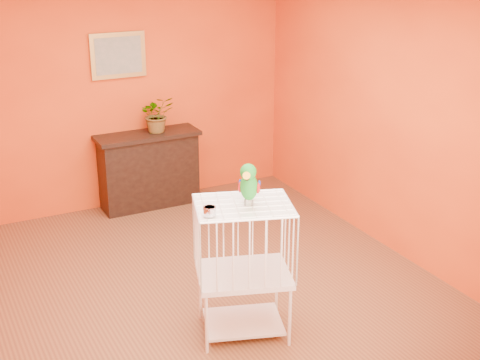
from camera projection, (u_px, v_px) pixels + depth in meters
ground at (205, 286)px, 6.06m from camera, size 4.50×4.50×0.00m
room_shell at (201, 117)px, 5.51m from camera, size 4.50×4.50×4.50m
console_cabinet at (149, 170)px, 7.71m from camera, size 1.18×0.42×0.88m
potted_plant at (156, 118)px, 7.58m from camera, size 0.41×0.44×0.32m
framed_picture at (118, 55)px, 7.30m from camera, size 0.62×0.04×0.50m
birdcage at (243, 268)px, 5.18m from camera, size 0.85×0.75×1.10m
feed_cup at (210, 211)px, 4.79m from camera, size 0.09×0.09×0.07m
parrot at (249, 184)px, 4.92m from camera, size 0.24×0.28×0.34m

